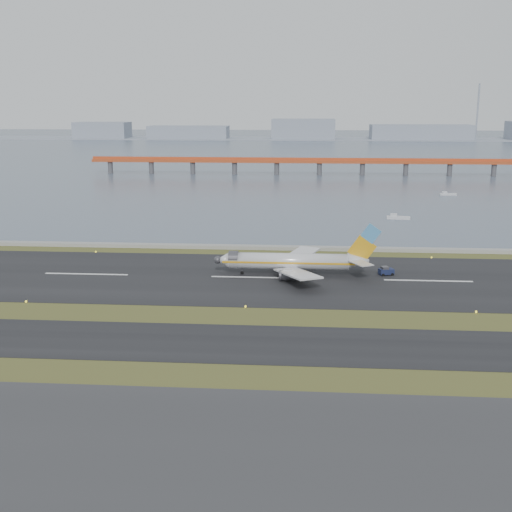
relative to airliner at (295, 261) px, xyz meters
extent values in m
plane|color=#344819|center=(-9.43, -32.58, -3.46)|extent=(1000.00, 1000.00, 0.00)
cube|color=#2E2E30|center=(-9.43, -87.58, -3.41)|extent=(1000.00, 50.00, 0.10)
cube|color=black|center=(-9.43, -44.58, -3.41)|extent=(1000.00, 18.00, 0.10)
cube|color=black|center=(-9.43, -2.58, -3.41)|extent=(1000.00, 45.00, 0.10)
cube|color=gray|center=(-9.43, 27.42, -2.96)|extent=(1000.00, 2.50, 1.00)
cube|color=#485566|center=(-9.43, 427.42, -3.46)|extent=(1400.00, 800.00, 1.30)
cube|color=#B3441E|center=(10.57, 217.42, 4.04)|extent=(260.00, 5.00, 1.60)
cube|color=#B3441E|center=(10.57, 217.42, 5.54)|extent=(260.00, 0.40, 1.40)
cylinder|color=#4C4C51|center=(-85.43, 217.42, -0.46)|extent=(2.80, 2.80, 7.00)
cylinder|color=#4C4C51|center=(10.57, 217.42, -0.46)|extent=(2.80, 2.80, 7.00)
cylinder|color=#4C4C51|center=(106.57, 217.42, -0.46)|extent=(2.80, 2.80, 7.00)
cube|color=gray|center=(-9.43, 587.42, -3.46)|extent=(1400.00, 80.00, 1.00)
cube|color=gray|center=(-229.43, 587.42, 5.54)|extent=(60.00, 35.00, 18.00)
cube|color=gray|center=(-129.43, 587.42, 3.54)|extent=(90.00, 35.00, 14.00)
cube|color=gray|center=(0.57, 587.42, 7.54)|extent=(70.00, 35.00, 22.00)
cube|color=gray|center=(130.57, 587.42, 4.54)|extent=(110.00, 35.00, 16.00)
cylinder|color=gray|center=(190.57, 587.42, 26.54)|extent=(1.80, 1.80, 60.00)
cylinder|color=silver|center=(-1.50, 0.00, 0.04)|extent=(28.00, 3.80, 3.80)
cone|color=silver|center=(-17.10, 0.00, 0.04)|extent=(3.20, 3.80, 3.80)
cone|color=silver|center=(14.70, 0.00, 0.34)|extent=(5.00, 3.80, 3.80)
cube|color=orange|center=(-1.50, -1.92, 0.04)|extent=(31.00, 0.06, 0.45)
cube|color=orange|center=(-1.50, 1.92, 0.04)|extent=(31.00, 0.06, 0.45)
cube|color=silver|center=(0.70, -8.50, -0.66)|extent=(11.31, 15.89, 1.66)
cube|color=silver|center=(0.70, 8.50, -0.66)|extent=(11.31, 15.89, 1.66)
cylinder|color=#3D3D42|center=(-1.00, -6.00, -1.86)|extent=(4.20, 2.10, 2.10)
cylinder|color=#3D3D42|center=(-1.00, 6.00, -1.86)|extent=(4.20, 2.10, 2.10)
cube|color=orange|center=(15.50, 0.00, 3.24)|extent=(6.80, 0.35, 6.85)
cube|color=#4489C3|center=(17.40, 0.00, 6.94)|extent=(4.85, 0.37, 4.90)
cube|color=silver|center=(15.00, -3.80, 0.84)|extent=(5.64, 6.80, 0.22)
cube|color=silver|center=(15.00, 3.80, 0.84)|extent=(5.64, 6.80, 0.22)
cylinder|color=black|center=(-12.50, 0.00, -3.01)|extent=(0.80, 0.28, 0.80)
cylinder|color=black|center=(0.00, -2.80, -2.91)|extent=(1.00, 0.38, 1.00)
cylinder|color=black|center=(0.00, 2.80, -2.91)|extent=(1.00, 0.38, 1.00)
cube|color=#161D3E|center=(21.56, 1.83, -2.50)|extent=(3.82, 2.84, 1.28)
cube|color=#3D3D42|center=(21.15, 1.70, -1.65)|extent=(1.90, 1.97, 0.74)
cylinder|color=black|center=(20.69, 0.67, -3.09)|extent=(0.81, 0.53, 0.74)
cylinder|color=black|center=(20.19, 2.29, -3.09)|extent=(0.81, 0.53, 0.74)
cylinder|color=black|center=(22.93, 1.37, -3.09)|extent=(0.81, 0.53, 0.74)
cylinder|color=black|center=(22.42, 2.99, -3.09)|extent=(0.81, 0.53, 0.74)
cube|color=silver|center=(35.15, 78.10, -3.00)|extent=(8.24, 3.59, 1.02)
cube|color=silver|center=(33.46, 78.34, -2.09)|extent=(2.51, 2.12, 1.02)
cube|color=silver|center=(65.36, 139.79, -3.05)|extent=(7.27, 2.48, 0.93)
cube|color=silver|center=(63.82, 139.74, -2.22)|extent=(2.11, 1.71, 0.93)
camera|label=1|loc=(1.62, -146.32, 36.32)|focal=45.00mm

